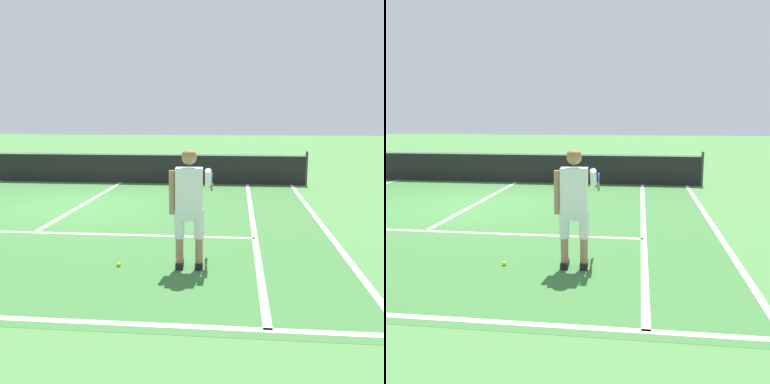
# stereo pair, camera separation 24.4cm
# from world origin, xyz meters

# --- Properties ---
(ground_plane) EXTENTS (80.00, 80.00, 0.00)m
(ground_plane) POSITION_xyz_m (0.00, 0.00, 0.00)
(ground_plane) COLOR #477F3D
(court_inner_surface) EXTENTS (10.98, 10.32, 0.00)m
(court_inner_surface) POSITION_xyz_m (0.00, -0.98, 0.00)
(court_inner_surface) COLOR #387033
(court_inner_surface) RESTS_ON ground
(line_service) EXTENTS (8.23, 0.10, 0.01)m
(line_service) POSITION_xyz_m (0.00, -2.42, 0.00)
(line_service) COLOR white
(line_service) RESTS_ON ground
(line_centre_service) EXTENTS (0.10, 6.40, 0.01)m
(line_centre_service) POSITION_xyz_m (0.00, 0.78, 0.00)
(line_centre_service) COLOR white
(line_centre_service) RESTS_ON ground
(line_singles_right) EXTENTS (0.10, 9.92, 0.01)m
(line_singles_right) POSITION_xyz_m (4.12, -0.98, 0.00)
(line_singles_right) COLOR white
(line_singles_right) RESTS_ON ground
(line_doubles_right) EXTENTS (0.10, 9.92, 0.01)m
(line_doubles_right) POSITION_xyz_m (5.49, -0.98, 0.00)
(line_doubles_right) COLOR white
(line_doubles_right) RESTS_ON ground
(tennis_net) EXTENTS (11.96, 0.08, 1.07)m
(tennis_net) POSITION_xyz_m (0.00, 3.98, 0.50)
(tennis_net) COLOR #333338
(tennis_net) RESTS_ON ground
(tennis_player) EXTENTS (0.62, 1.14, 1.71)m
(tennis_player) POSITION_xyz_m (3.12, -4.10, 0.99)
(tennis_player) COLOR black
(tennis_player) RESTS_ON ground
(tennis_ball_near_feet) EXTENTS (0.07, 0.07, 0.07)m
(tennis_ball_near_feet) POSITION_xyz_m (2.07, -4.16, 0.03)
(tennis_ball_near_feet) COLOR #CCE02D
(tennis_ball_near_feet) RESTS_ON ground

